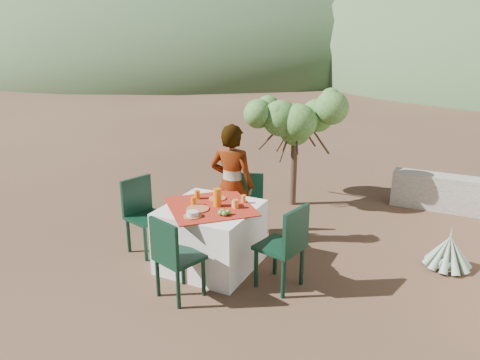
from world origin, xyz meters
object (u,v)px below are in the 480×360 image
chair_near (174,255)px  person (232,185)px  chair_right (286,244)px  shrub_tree (299,125)px  table (211,236)px  chair_far (248,202)px  chair_left (143,211)px  agave (448,252)px  juice_pitcher (217,197)px

chair_near → person: 1.51m
chair_right → shrub_tree: (-0.76, 2.52, 0.76)m
table → chair_far: (0.02, 0.99, 0.10)m
chair_near → chair_left: 1.27m
agave → chair_right: bearing=-140.6°
shrub_tree → agave: (2.33, -1.24, -1.10)m
agave → table: bearing=-155.0°
person → shrub_tree: bearing=-104.7°
table → juice_pitcher: (0.08, 0.03, 0.49)m
chair_far → juice_pitcher: 1.03m
agave → juice_pitcher: size_ratio=2.76×
chair_near → chair_right: chair_right is taller
chair_near → shrub_tree: size_ratio=0.56×
person → agave: person is taller
agave → person: bearing=-169.0°
chair_right → shrub_tree: 2.74m
table → chair_right: chair_right is taller
juice_pitcher → chair_right: bearing=-8.3°
chair_far → shrub_tree: shrub_tree is taller
table → person: bearing=95.4°
chair_near → chair_right: size_ratio=0.95×
table → agave: bearing=25.0°
person → shrub_tree: shrub_tree is taller
chair_left → juice_pitcher: bearing=-71.4°
table → shrub_tree: (0.22, 2.42, 0.92)m
chair_far → chair_right: 1.45m
chair_far → chair_near: 1.79m
chair_near → shrub_tree: shrub_tree is taller
chair_far → juice_pitcher: juice_pitcher is taller
table → chair_right: (0.98, -0.10, 0.15)m
table → chair_right: 1.00m
chair_far → person: (-0.08, -0.31, 0.32)m
chair_right → chair_far: bearing=-125.3°
table → chair_far: bearing=88.9°
chair_left → chair_far: bearing=-28.5°
chair_near → agave: size_ratio=1.55×
agave → shrub_tree: bearing=152.0°
chair_right → agave: bearing=142.6°
chair_right → shrub_tree: size_ratio=0.58×
chair_left → juice_pitcher: size_ratio=4.47×
chair_right → table: bearing=-82.5°
chair_far → chair_right: chair_right is taller
person → agave: 2.73m
chair_far → table: bearing=-111.1°
chair_near → chair_far: bearing=-72.5°
chair_far → agave: bearing=-15.5°
chair_left → chair_right: (1.95, -0.09, 0.01)m
chair_far → agave: size_ratio=1.46×
agave → juice_pitcher: bearing=-155.0°
person → shrub_tree: 1.84m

